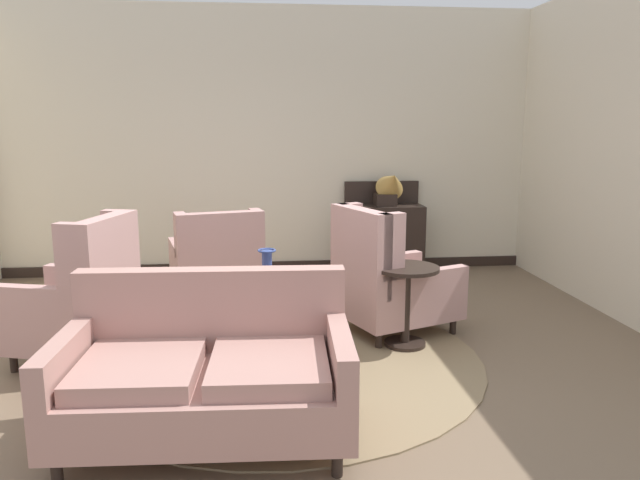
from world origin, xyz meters
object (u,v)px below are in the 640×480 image
at_px(coffee_table, 265,307).
at_px(armchair_far_left, 388,282).
at_px(settee, 207,374).
at_px(sideboard, 384,234).
at_px(armchair_near_window, 82,301).
at_px(side_table, 406,299).
at_px(porcelain_vase, 267,277).
at_px(gramophone, 391,186).
at_px(armchair_near_sideboard, 217,265).

bearing_deg(coffee_table, armchair_far_left, 28.35).
height_order(coffee_table, armchair_far_left, armchair_far_left).
height_order(settee, sideboard, sideboard).
relative_size(coffee_table, armchair_near_window, 0.82).
height_order(coffee_table, settee, settee).
distance_m(armchair_near_window, side_table, 2.49).
relative_size(armchair_far_left, armchair_near_window, 1.01).
height_order(armchair_far_left, side_table, armchair_far_left).
bearing_deg(settee, coffee_table, 74.99).
relative_size(side_table, sideboard, 0.61).
bearing_deg(side_table, armchair_far_left, 102.34).
bearing_deg(sideboard, coffee_table, -118.96).
distance_m(porcelain_vase, sideboard, 3.05).
relative_size(settee, armchair_far_left, 1.47).
xyz_separation_m(settee, gramophone, (1.85, 3.62, 0.67)).
distance_m(sideboard, gramophone, 0.60).
bearing_deg(sideboard, gramophone, -62.10).
relative_size(side_table, gramophone, 1.32).
relative_size(coffee_table, sideboard, 0.84).
xyz_separation_m(porcelain_vase, side_table, (1.11, 0.27, -0.28)).
height_order(side_table, sideboard, sideboard).
relative_size(coffee_table, side_table, 1.38).
height_order(porcelain_vase, armchair_near_sideboard, armchair_near_sideboard).
distance_m(armchair_near_sideboard, sideboard, 2.22).
distance_m(coffee_table, armchair_far_left, 1.19).
height_order(armchair_near_window, sideboard, armchair_near_window).
bearing_deg(gramophone, porcelain_vase, -119.85).
relative_size(settee, sideboard, 1.52).
distance_m(coffee_table, sideboard, 3.01).
bearing_deg(armchair_near_window, settee, 54.84).
bearing_deg(gramophone, armchair_near_sideboard, -151.47).
bearing_deg(side_table, coffee_table, -168.81).
bearing_deg(armchair_far_left, armchair_near_sideboard, 37.02).
bearing_deg(sideboard, armchair_near_sideboard, -148.84).
bearing_deg(armchair_near_sideboard, armchair_near_window, 41.25).
xyz_separation_m(coffee_table, armchair_near_window, (-1.37, 0.19, 0.03)).
xyz_separation_m(settee, side_table, (1.48, 1.31, 0.01)).
height_order(armchair_far_left, armchair_near_sideboard, armchair_far_left).
xyz_separation_m(porcelain_vase, armchair_near_sideboard, (-0.46, 1.53, -0.26)).
xyz_separation_m(armchair_near_window, armchair_near_sideboard, (0.92, 1.30, -0.05)).
height_order(settee, armchair_near_sideboard, armchair_near_sideboard).
relative_size(porcelain_vase, armchair_near_sideboard, 0.35).
distance_m(armchair_far_left, armchair_near_window, 2.45).
xyz_separation_m(coffee_table, porcelain_vase, (0.02, -0.05, 0.24)).
height_order(armchair_near_sideboard, side_table, armchair_near_sideboard).
height_order(coffee_table, armchair_near_window, armchair_near_window).
relative_size(armchair_near_window, gramophone, 2.22).
xyz_separation_m(settee, armchair_near_sideboard, (-0.09, 2.56, 0.03)).
xyz_separation_m(porcelain_vase, sideboard, (1.44, 2.68, -0.21)).
xyz_separation_m(porcelain_vase, gramophone, (1.49, 2.59, 0.38)).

